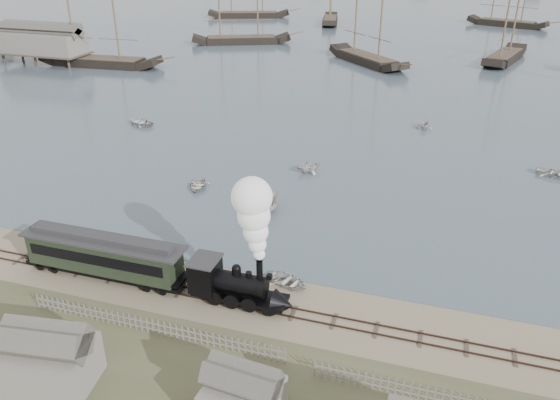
% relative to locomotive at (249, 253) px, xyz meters
% --- Properties ---
extents(ground, '(600.00, 600.00, 0.00)m').
position_rel_locomotive_xyz_m(ground, '(1.31, 2.00, -4.51)').
color(ground, '#9C8E6E').
rests_on(ground, ground).
extents(harbor_water, '(600.00, 336.00, 0.06)m').
position_rel_locomotive_xyz_m(harbor_water, '(1.31, 172.00, -4.48)').
color(harbor_water, '#40515C').
rests_on(harbor_water, ground).
extents(rail_track, '(120.00, 1.80, 0.16)m').
position_rel_locomotive_xyz_m(rail_track, '(1.31, 0.00, -4.47)').
color(rail_track, '#38251E').
rests_on(rail_track, ground).
extents(picket_fence_west, '(19.00, 0.10, 1.20)m').
position_rel_locomotive_xyz_m(picket_fence_west, '(-5.19, -5.00, -4.51)').
color(picket_fence_west, gray).
rests_on(picket_fence_west, ground).
extents(shed_left, '(5.00, 4.00, 4.10)m').
position_rel_locomotive_xyz_m(shed_left, '(-8.69, -11.00, -4.51)').
color(shed_left, gray).
rests_on(shed_left, ground).
extents(locomotive, '(7.85, 2.93, 9.79)m').
position_rel_locomotive_xyz_m(locomotive, '(0.00, 0.00, 0.00)').
color(locomotive, black).
rests_on(locomotive, ground).
extents(passenger_coach, '(13.60, 2.62, 3.30)m').
position_rel_locomotive_xyz_m(passenger_coach, '(-12.20, 0.00, -2.42)').
color(passenger_coach, black).
rests_on(passenger_coach, ground).
extents(beached_dinghy, '(3.44, 4.05, 0.71)m').
position_rel_locomotive_xyz_m(beached_dinghy, '(1.90, 3.28, -4.15)').
color(beached_dinghy, beige).
rests_on(beached_dinghy, ground).
extents(rowboat_0, '(3.79, 3.09, 0.69)m').
position_rel_locomotive_xyz_m(rowboat_0, '(-12.49, 17.35, -4.10)').
color(rowboat_0, beige).
rests_on(rowboat_0, harbor_water).
extents(rowboat_1, '(3.91, 3.95, 1.57)m').
position_rel_locomotive_xyz_m(rowboat_1, '(-2.33, 25.21, -3.66)').
color(rowboat_1, beige).
rests_on(rowboat_1, harbor_water).
extents(rowboat_2, '(3.58, 1.74, 1.33)m').
position_rel_locomotive_xyz_m(rowboat_2, '(-3.40, 14.94, -3.79)').
color(rowboat_2, beige).
rests_on(rowboat_2, harbor_water).
extents(rowboat_3, '(3.51, 4.27, 0.77)m').
position_rel_locomotive_xyz_m(rowboat_3, '(24.26, 32.44, -4.06)').
color(rowboat_3, beige).
rests_on(rowboat_3, harbor_water).
extents(rowboat_6, '(3.82, 4.67, 0.85)m').
position_rel_locomotive_xyz_m(rowboat_6, '(-29.55, 34.34, -4.03)').
color(rowboat_6, beige).
rests_on(rowboat_6, harbor_water).
extents(rowboat_7, '(2.93, 2.61, 1.41)m').
position_rel_locomotive_xyz_m(rowboat_7, '(9.18, 44.90, -3.75)').
color(rowboat_7, beige).
rests_on(rowboat_7, harbor_water).
extents(schooner_0, '(25.86, 7.64, 20.00)m').
position_rel_locomotive_xyz_m(schooner_0, '(-56.91, 65.22, 5.55)').
color(schooner_0, black).
rests_on(schooner_0, harbor_water).
extents(schooner_1, '(24.09, 14.60, 20.00)m').
position_rel_locomotive_xyz_m(schooner_1, '(-38.65, 97.16, 5.55)').
color(schooner_1, black).
rests_on(schooner_1, harbor_water).
extents(schooner_2, '(19.64, 19.95, 20.00)m').
position_rel_locomotive_xyz_m(schooner_2, '(-5.62, 84.24, 5.55)').
color(schooner_2, black).
rests_on(schooner_2, harbor_water).
extents(schooner_3, '(10.74, 21.77, 20.00)m').
position_rel_locomotive_xyz_m(schooner_3, '(21.89, 95.06, 5.55)').
color(schooner_3, black).
rests_on(schooner_3, harbor_water).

